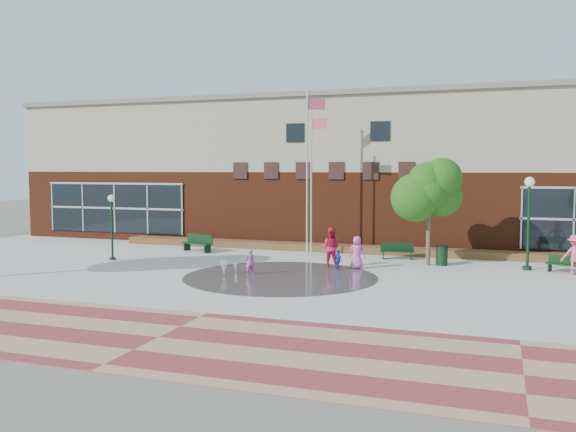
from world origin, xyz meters
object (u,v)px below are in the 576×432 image
(bench_left, at_px, (197,246))
(trash_can, at_px, (442,255))
(flagpole_right, at_px, (312,175))
(child_splash, at_px, (250,262))
(flagpole_left, at_px, (308,164))

(bench_left, bearing_deg, trash_can, 15.55)
(flagpole_right, distance_m, child_splash, 7.57)
(child_splash, bearing_deg, trash_can, 172.28)
(bench_left, distance_m, trash_can, 13.53)
(flagpole_left, distance_m, trash_can, 8.62)
(trash_can, bearing_deg, child_splash, -144.44)
(child_splash, bearing_deg, bench_left, -89.78)
(bench_left, height_order, trash_can, trash_can)
(trash_can, bearing_deg, bench_left, 177.79)
(flagpole_right, relative_size, trash_can, 7.91)
(flagpole_right, relative_size, bench_left, 3.84)
(flagpole_right, height_order, bench_left, flagpole_right)
(flagpole_left, height_order, flagpole_right, flagpole_left)
(bench_left, xyz_separation_m, trash_can, (13.52, -0.52, 0.18))
(flagpole_right, height_order, child_splash, flagpole_right)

